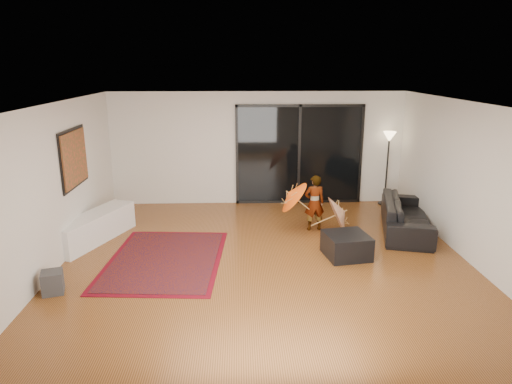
{
  "coord_description": "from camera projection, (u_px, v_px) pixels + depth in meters",
  "views": [
    {
      "loc": [
        -0.45,
        -7.31,
        3.31
      ],
      "look_at": [
        -0.15,
        0.54,
        1.1
      ],
      "focal_mm": 32.0,
      "sensor_mm": 36.0,
      "label": 1
    }
  ],
  "objects": [
    {
      "name": "floor",
      "position": [
        266.0,
        261.0,
        7.94
      ],
      "size": [
        7.0,
        7.0,
        0.0
      ],
      "primitive_type": "plane",
      "color": "brown",
      "rests_on": "ground"
    },
    {
      "name": "ceiling",
      "position": [
        267.0,
        104.0,
        7.21
      ],
      "size": [
        7.0,
        7.0,
        0.0
      ],
      "primitive_type": "plane",
      "rotation": [
        3.14,
        0.0,
        0.0
      ],
      "color": "white",
      "rests_on": "wall_back"
    },
    {
      "name": "wall_back",
      "position": [
        258.0,
        149.0,
        10.94
      ],
      "size": [
        7.0,
        0.0,
        7.0
      ],
      "primitive_type": "plane",
      "rotation": [
        1.57,
        0.0,
        0.0
      ],
      "color": "silver",
      "rests_on": "floor"
    },
    {
      "name": "wall_front",
      "position": [
        289.0,
        284.0,
        4.21
      ],
      "size": [
        7.0,
        0.0,
        7.0
      ],
      "primitive_type": "plane",
      "rotation": [
        -1.57,
        0.0,
        0.0
      ],
      "color": "silver",
      "rests_on": "floor"
    },
    {
      "name": "wall_left",
      "position": [
        53.0,
        188.0,
        7.45
      ],
      "size": [
        0.0,
        7.0,
        7.0
      ],
      "primitive_type": "plane",
      "rotation": [
        1.57,
        0.0,
        1.57
      ],
      "color": "silver",
      "rests_on": "floor"
    },
    {
      "name": "wall_right",
      "position": [
        473.0,
        184.0,
        7.7
      ],
      "size": [
        0.0,
        7.0,
        7.0
      ],
      "primitive_type": "plane",
      "rotation": [
        1.57,
        0.0,
        -1.57
      ],
      "color": "silver",
      "rests_on": "floor"
    },
    {
      "name": "sliding_door",
      "position": [
        299.0,
        155.0,
        10.99
      ],
      "size": [
        3.06,
        0.07,
        2.4
      ],
      "color": "black",
      "rests_on": "wall_back"
    },
    {
      "name": "painting",
      "position": [
        74.0,
        158.0,
        8.33
      ],
      "size": [
        0.04,
        1.28,
        1.08
      ],
      "color": "black",
      "rests_on": "wall_left"
    },
    {
      "name": "media_console",
      "position": [
        94.0,
        228.0,
        8.78
      ],
      "size": [
        1.19,
        2.0,
        0.54
      ],
      "primitive_type": "cube",
      "rotation": [
        0.0,
        0.0,
        -0.38
      ],
      "color": "white",
      "rests_on": "floor"
    },
    {
      "name": "speaker",
      "position": [
        53.0,
        282.0,
        6.79
      ],
      "size": [
        0.37,
        0.37,
        0.34
      ],
      "primitive_type": "cube",
      "rotation": [
        0.0,
        0.0,
        0.3
      ],
      "color": "#424244",
      "rests_on": "floor"
    },
    {
      "name": "persian_rug",
      "position": [
        165.0,
        260.0,
        7.97
      ],
      "size": [
        2.11,
        2.82,
        0.02
      ],
      "rotation": [
        0.0,
        0.0,
        -0.07
      ],
      "color": "#630816",
      "rests_on": "floor"
    },
    {
      "name": "sofa",
      "position": [
        406.0,
        215.0,
        9.29
      ],
      "size": [
        1.45,
        2.43,
        0.66
      ],
      "primitive_type": "imported",
      "rotation": [
        0.0,
        0.0,
        1.31
      ],
      "color": "black",
      "rests_on": "floor"
    },
    {
      "name": "ottoman",
      "position": [
        346.0,
        245.0,
        8.08
      ],
      "size": [
        0.84,
        0.84,
        0.42
      ],
      "primitive_type": "cube",
      "rotation": [
        0.0,
        0.0,
        0.17
      ],
      "color": "black",
      "rests_on": "floor"
    },
    {
      "name": "floor_lamp",
      "position": [
        389.0,
        147.0,
        10.8
      ],
      "size": [
        0.31,
        0.31,
        1.78
      ],
      "color": "black",
      "rests_on": "floor"
    },
    {
      "name": "child",
      "position": [
        314.0,
        203.0,
        9.29
      ],
      "size": [
        0.45,
        0.32,
        1.16
      ],
      "primitive_type": "imported",
      "rotation": [
        0.0,
        0.0,
        3.25
      ],
      "color": "#999999",
      "rests_on": "floor"
    },
    {
      "name": "parasol_orange",
      "position": [
        288.0,
        197.0,
        9.18
      ],
      "size": [
        0.6,
        0.74,
        0.84
      ],
      "rotation": [
        0.0,
        -0.88,
        0.0
      ],
      "color": "#F7550D",
      "rests_on": "child"
    },
    {
      "name": "parasol_white",
      "position": [
        345.0,
        208.0,
        9.19
      ],
      "size": [
        0.51,
        0.8,
        0.9
      ],
      "rotation": [
        0.0,
        1.15,
        0.0
      ],
      "color": "silver",
      "rests_on": "floor"
    }
  ]
}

